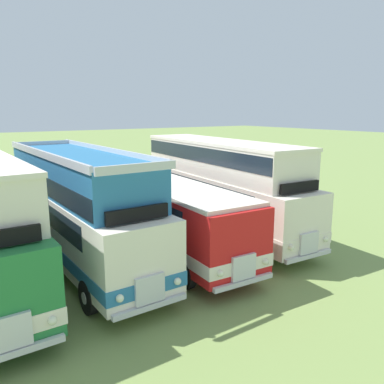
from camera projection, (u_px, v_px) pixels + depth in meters
bus_fifth_in_row at (79, 206)px, 14.83m from camera, size 2.78×10.79×4.52m
bus_sixth_in_row at (160, 208)px, 16.92m from camera, size 3.05×11.62×2.99m
bus_seventh_in_row at (220, 182)px, 19.00m from camera, size 3.14×11.49×4.49m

